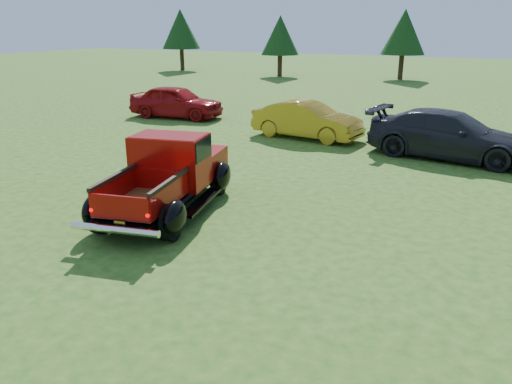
# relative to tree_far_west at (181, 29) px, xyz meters

# --- Properties ---
(ground) EXTENTS (120.00, 120.00, 0.00)m
(ground) POSITION_rel_tree_far_west_xyz_m (22.00, -30.00, -3.52)
(ground) COLOR #254E16
(ground) RESTS_ON ground
(tree_far_west) EXTENTS (3.33, 3.33, 5.20)m
(tree_far_west) POSITION_rel_tree_far_west_xyz_m (0.00, 0.00, 0.00)
(tree_far_west) COLOR #332114
(tree_far_west) RESTS_ON ground
(tree_west) EXTENTS (2.94, 2.94, 4.60)m
(tree_west) POSITION_rel_tree_far_west_xyz_m (10.00, -1.00, -0.41)
(tree_west) COLOR #332114
(tree_west) RESTS_ON ground
(tree_mid_left) EXTENTS (3.20, 3.20, 5.00)m
(tree_mid_left) POSITION_rel_tree_far_west_xyz_m (19.00, 1.00, -0.14)
(tree_mid_left) COLOR #332114
(tree_mid_left) RESTS_ON ground
(pickup_truck) EXTENTS (2.85, 4.69, 1.65)m
(pickup_truck) POSITION_rel_tree_far_west_xyz_m (20.07, -29.26, -2.74)
(pickup_truck) COLOR black
(pickup_truck) RESTS_ON ground
(show_car_red) EXTENTS (4.29, 2.11, 1.41)m
(show_car_red) POSITION_rel_tree_far_west_xyz_m (13.50, -19.85, -2.82)
(show_car_red) COLOR maroon
(show_car_red) RESTS_ON ground
(show_car_yellow) EXTENTS (4.11, 1.84, 1.31)m
(show_car_yellow) POSITION_rel_tree_far_west_xyz_m (20.17, -21.19, -2.86)
(show_car_yellow) COLOR #B78718
(show_car_yellow) RESTS_ON ground
(show_car_grey) EXTENTS (5.18, 2.67, 1.44)m
(show_car_grey) POSITION_rel_tree_far_west_xyz_m (25.12, -21.87, -2.80)
(show_car_grey) COLOR black
(show_car_grey) RESTS_ON ground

